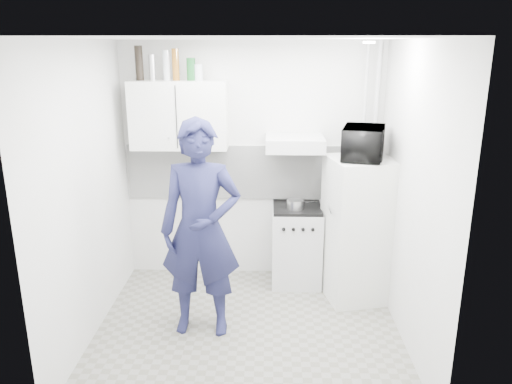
{
  "coord_description": "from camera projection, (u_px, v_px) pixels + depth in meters",
  "views": [
    {
      "loc": [
        0.19,
        -4.1,
        2.56
      ],
      "look_at": [
        0.07,
        0.3,
        1.25
      ],
      "focal_mm": 35.0,
      "sensor_mm": 36.0,
      "label": 1
    }
  ],
  "objects": [
    {
      "name": "floor",
      "position": [
        248.0,
        329.0,
        4.66
      ],
      "size": [
        2.8,
        2.8,
        0.0
      ],
      "primitive_type": "plane",
      "color": "slate",
      "rests_on": "ground"
    },
    {
      "name": "ceiling",
      "position": [
        246.0,
        38.0,
        3.92
      ],
      "size": [
        2.8,
        2.8,
        0.0
      ],
      "primitive_type": "plane",
      "color": "white",
      "rests_on": "wall_back"
    },
    {
      "name": "wall_back",
      "position": [
        252.0,
        163.0,
        5.48
      ],
      "size": [
        2.8,
        0.0,
        2.8
      ],
      "primitive_type": "plane",
      "rotation": [
        1.57,
        0.0,
        0.0
      ],
      "color": "silver",
      "rests_on": "floor"
    },
    {
      "name": "wall_left",
      "position": [
        86.0,
        195.0,
        4.32
      ],
      "size": [
        0.0,
        2.6,
        2.6
      ],
      "primitive_type": "plane",
      "rotation": [
        1.57,
        0.0,
        1.57
      ],
      "color": "silver",
      "rests_on": "floor"
    },
    {
      "name": "wall_right",
      "position": [
        411.0,
        198.0,
        4.25
      ],
      "size": [
        0.0,
        2.6,
        2.6
      ],
      "primitive_type": "plane",
      "rotation": [
        1.57,
        0.0,
        -1.57
      ],
      "color": "silver",
      "rests_on": "floor"
    },
    {
      "name": "person",
      "position": [
        201.0,
        230.0,
        4.4
      ],
      "size": [
        0.73,
        0.49,
        1.97
      ],
      "primitive_type": "imported",
      "rotation": [
        0.0,
        0.0,
        -0.02
      ],
      "color": "#1A1C3F",
      "rests_on": "floor"
    },
    {
      "name": "stove",
      "position": [
        296.0,
        246.0,
        5.48
      ],
      "size": [
        0.53,
        0.53,
        0.85
      ],
      "primitive_type": "cube",
      "color": "#BEBEBE",
      "rests_on": "floor"
    },
    {
      "name": "fridge",
      "position": [
        358.0,
        230.0,
        5.08
      ],
      "size": [
        0.73,
        0.73,
        1.48
      ],
      "primitive_type": "cube",
      "rotation": [
        0.0,
        0.0,
        0.22
      ],
      "color": "silver",
      "rests_on": "floor"
    },
    {
      "name": "stove_top",
      "position": [
        297.0,
        208.0,
        5.35
      ],
      "size": [
        0.51,
        0.51,
        0.03
      ],
      "primitive_type": "cube",
      "color": "black",
      "rests_on": "stove"
    },
    {
      "name": "saucepan",
      "position": [
        295.0,
        204.0,
        5.27
      ],
      "size": [
        0.17,
        0.17,
        0.1
      ],
      "primitive_type": "cylinder",
      "color": "silver",
      "rests_on": "stove_top"
    },
    {
      "name": "microwave",
      "position": [
        363.0,
        143.0,
        4.83
      ],
      "size": [
        0.64,
        0.5,
        0.31
      ],
      "primitive_type": "imported",
      "rotation": [
        0.0,
        0.0,
        1.33
      ],
      "color": "black",
      "rests_on": "fridge"
    },
    {
      "name": "bottle_a",
      "position": [
        139.0,
        63.0,
        5.04
      ],
      "size": [
        0.08,
        0.08,
        0.34
      ],
      "primitive_type": "cylinder",
      "color": "black",
      "rests_on": "upper_cabinet"
    },
    {
      "name": "bottle_b",
      "position": [
        152.0,
        68.0,
        5.05
      ],
      "size": [
        0.07,
        0.07,
        0.26
      ],
      "primitive_type": "cylinder",
      "color": "silver",
      "rests_on": "upper_cabinet"
    },
    {
      "name": "bottle_c",
      "position": [
        166.0,
        65.0,
        5.04
      ],
      "size": [
        0.07,
        0.07,
        0.3
      ],
      "primitive_type": "cylinder",
      "color": "#B2B7BC",
      "rests_on": "upper_cabinet"
    },
    {
      "name": "bottle_d",
      "position": [
        176.0,
        65.0,
        5.04
      ],
      "size": [
        0.07,
        0.07,
        0.32
      ],
      "primitive_type": "cylinder",
      "color": "brown",
      "rests_on": "upper_cabinet"
    },
    {
      "name": "canister_a",
      "position": [
        191.0,
        69.0,
        5.04
      ],
      "size": [
        0.09,
        0.09,
        0.22
      ],
      "primitive_type": "cylinder",
      "color": "#144C1E",
      "rests_on": "upper_cabinet"
    },
    {
      "name": "canister_b",
      "position": [
        199.0,
        72.0,
        5.05
      ],
      "size": [
        0.09,
        0.09,
        0.16
      ],
      "primitive_type": "cylinder",
      "color": "#B2B7BC",
      "rests_on": "upper_cabinet"
    },
    {
      "name": "upper_cabinet",
      "position": [
        179.0,
        115.0,
        5.18
      ],
      "size": [
        1.0,
        0.35,
        0.7
      ],
      "primitive_type": "cube",
      "color": "silver",
      "rests_on": "wall_back"
    },
    {
      "name": "range_hood",
      "position": [
        295.0,
        143.0,
        5.16
      ],
      "size": [
        0.6,
        0.5,
        0.14
      ],
      "primitive_type": "cube",
      "color": "#BEBEBE",
      "rests_on": "wall_back"
    },
    {
      "name": "backsplash",
      "position": [
        252.0,
        172.0,
        5.5
      ],
      "size": [
        2.74,
        0.03,
        0.6
      ],
      "primitive_type": "cube",
      "color": "white",
      "rests_on": "wall_back"
    },
    {
      "name": "pipe_a",
      "position": [
        372.0,
        166.0,
        5.37
      ],
      "size": [
        0.05,
        0.05,
        2.6
      ],
      "primitive_type": "cylinder",
      "color": "#BEBEBE",
      "rests_on": "floor"
    },
    {
      "name": "pipe_b",
      "position": [
        361.0,
        165.0,
        5.38
      ],
      "size": [
        0.04,
        0.04,
        2.6
      ],
      "primitive_type": "cylinder",
      "color": "#BEBEBE",
      "rests_on": "floor"
    },
    {
      "name": "ceiling_spot_fixture",
      "position": [
        369.0,
        42.0,
        4.09
      ],
      "size": [
        0.1,
        0.1,
        0.02
      ],
      "primitive_type": "cylinder",
      "color": "white",
      "rests_on": "ceiling"
    }
  ]
}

